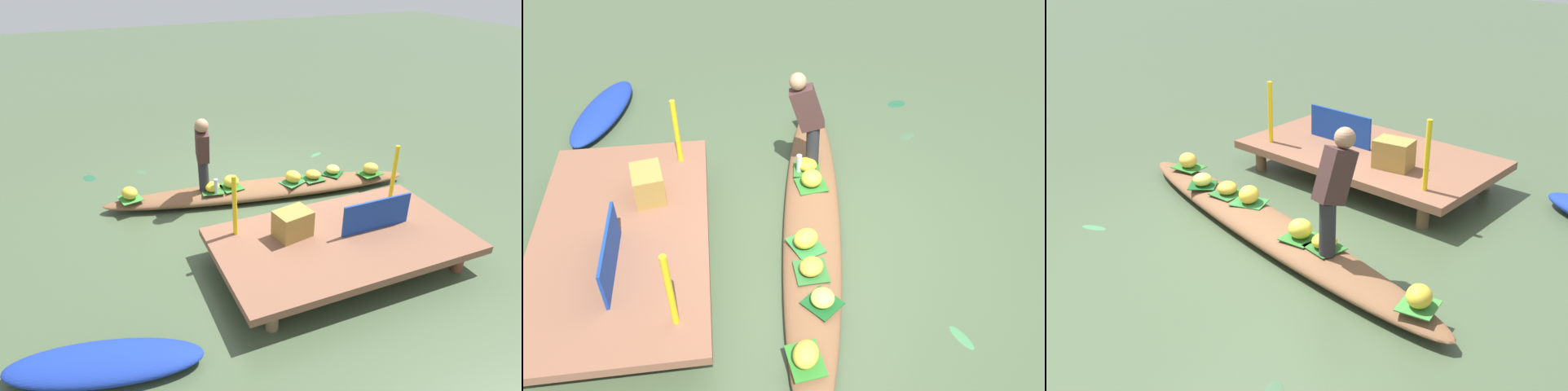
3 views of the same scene
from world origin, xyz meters
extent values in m
plane|color=#435539|center=(0.00, 0.00, 0.00)|extent=(40.00, 40.00, 0.00)
cube|color=brown|center=(-0.22, 2.05, 0.34)|extent=(3.20, 1.80, 0.10)
cylinder|color=brown|center=(-1.50, 1.33, 0.14)|extent=(0.14, 0.14, 0.29)
cylinder|color=brown|center=(1.06, 1.33, 0.14)|extent=(0.14, 0.14, 0.29)
cylinder|color=brown|center=(-1.50, 2.77, 0.14)|extent=(0.14, 0.14, 0.29)
cylinder|color=olive|center=(1.06, 2.77, 0.14)|extent=(0.14, 0.14, 0.29)
ellipsoid|color=brown|center=(0.00, 0.00, 0.11)|extent=(5.06, 1.46, 0.22)
ellipsoid|color=#183197|center=(2.76, 2.66, 0.11)|extent=(1.96, 1.04, 0.21)
cube|color=#2C6728|center=(0.82, -0.07, 0.23)|extent=(0.39, 0.37, 0.01)
ellipsoid|color=gold|center=(0.82, -0.07, 0.30)|extent=(0.33, 0.34, 0.14)
cube|color=#2E7735|center=(-0.49, 0.16, 0.23)|extent=(0.46, 0.41, 0.01)
ellipsoid|color=yellow|center=(-0.49, 0.16, 0.32)|extent=(0.33, 0.35, 0.20)
cube|color=#2C7229|center=(0.50, -0.08, 0.23)|extent=(0.36, 0.38, 0.01)
ellipsoid|color=yellow|center=(0.50, -0.08, 0.32)|extent=(0.34, 0.34, 0.20)
cube|color=#165220|center=(-1.26, 0.12, 0.23)|extent=(0.43, 0.43, 0.01)
ellipsoid|color=#ECE758|center=(-1.26, 0.12, 0.30)|extent=(0.28, 0.28, 0.15)
cube|color=#2E692E|center=(-0.85, 0.16, 0.23)|extent=(0.34, 0.33, 0.01)
ellipsoid|color=gold|center=(-0.85, 0.16, 0.30)|extent=(0.34, 0.34, 0.14)
cube|color=#3A8536|center=(2.06, -0.31, 0.23)|extent=(0.37, 0.39, 0.01)
ellipsoid|color=gold|center=(2.06, -0.31, 0.32)|extent=(0.32, 0.33, 0.19)
cube|color=#2C7526|center=(-1.84, 0.38, 0.23)|extent=(0.41, 0.33, 0.01)
ellipsoid|color=gold|center=(-1.84, 0.38, 0.32)|extent=(0.33, 0.30, 0.19)
cylinder|color=#28282D|center=(0.92, -0.16, 0.50)|extent=(0.16, 0.16, 0.55)
cube|color=#412927|center=(0.94, -0.08, 1.02)|extent=(0.25, 0.45, 0.58)
sphere|color=#9E7556|center=(0.95, 0.04, 1.36)|extent=(0.20, 0.20, 0.20)
cylinder|color=silver|center=(0.79, 0.03, 0.34)|extent=(0.07, 0.07, 0.24)
cube|color=navy|center=(-0.72, 2.05, 0.60)|extent=(0.99, 0.03, 0.43)
cylinder|color=yellow|center=(-1.42, 1.45, 0.80)|extent=(0.06, 0.06, 0.81)
cylinder|color=yellow|center=(0.98, 1.45, 0.80)|extent=(0.06, 0.06, 0.81)
cube|color=olive|center=(0.34, 1.77, 0.56)|extent=(0.49, 0.39, 0.35)
ellipsoid|color=#205338|center=(2.58, -1.78, 0.00)|extent=(0.27, 0.34, 0.01)
ellipsoid|color=#3B5C3E|center=(1.70, -1.68, 0.00)|extent=(0.26, 0.28, 0.01)
ellipsoid|color=#3D7748|center=(-1.65, -1.13, 0.00)|extent=(0.31, 0.21, 0.01)
camera|label=1|loc=(2.54, 5.95, 3.55)|focal=30.72mm
camera|label=2|loc=(-4.34, 0.89, 4.17)|focal=36.52mm
camera|label=3|loc=(4.37, -4.30, 3.29)|focal=44.34mm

